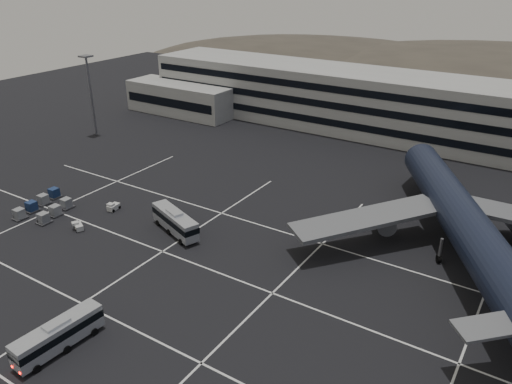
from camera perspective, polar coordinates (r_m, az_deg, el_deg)
ground at (r=65.72m, az=-9.11°, el=-9.75°), size 260.00×260.00×0.00m
lane_markings at (r=65.62m, az=-8.05°, el=-9.72°), size 90.00×55.62×0.01m
terminal at (r=121.50m, az=12.37°, el=9.89°), size 125.00×26.00×24.00m
hills at (r=215.98m, az=26.92°, el=8.98°), size 352.00×180.00×44.00m
lightpole_left at (r=121.33m, az=-18.48°, el=11.57°), size 2.40×2.40×18.28m
trijet_main at (r=72.16m, az=22.81°, el=-3.35°), size 42.06×52.67×18.08m
bus_near at (r=57.45m, az=-21.65°, el=-14.86°), size 3.05×9.91×3.44m
bus_far at (r=75.16m, az=-9.23°, el=-3.27°), size 10.48×5.87×3.64m
tug_a at (r=84.76m, az=-16.01°, el=-1.64°), size 1.49×2.21×1.33m
tug_b at (r=80.28m, az=-19.61°, el=-3.73°), size 2.25×1.91×1.25m
uld_cluster at (r=88.09m, az=-22.97°, el=-1.51°), size 8.74×10.44×1.71m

